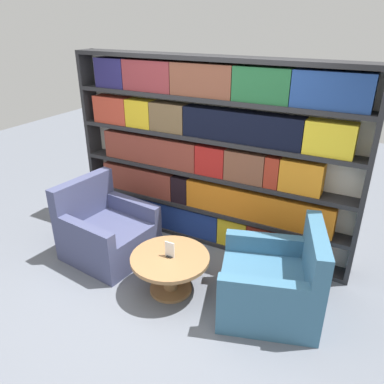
# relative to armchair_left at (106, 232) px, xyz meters

# --- Properties ---
(ground_plane) EXTENTS (14.00, 14.00, 0.00)m
(ground_plane) POSITION_rel_armchair_left_xyz_m (0.92, -0.48, -0.30)
(ground_plane) COLOR slate
(bookshelf) EXTENTS (3.58, 0.30, 2.29)m
(bookshelf) POSITION_rel_armchair_left_xyz_m (0.92, 0.91, 0.84)
(bookshelf) COLOR silver
(bookshelf) RESTS_ON ground_plane
(armchair_left) EXTENTS (1.02, 0.98, 0.93)m
(armchair_left) POSITION_rel_armchair_left_xyz_m (0.00, 0.00, 0.00)
(armchair_left) COLOR #42476B
(armchair_left) RESTS_ON ground_plane
(armchair_right) EXTENTS (1.15, 1.12, 0.93)m
(armchair_right) POSITION_rel_armchair_left_xyz_m (2.08, 0.01, 0.00)
(armchair_right) COLOR #386684
(armchair_right) RESTS_ON ground_plane
(coffee_table) EXTENTS (0.82, 0.82, 0.43)m
(coffee_table) POSITION_rel_armchair_left_xyz_m (1.04, -0.22, 0.00)
(coffee_table) COLOR olive
(coffee_table) RESTS_ON ground_plane
(table_sign) EXTENTS (0.11, 0.06, 0.17)m
(table_sign) POSITION_rel_armchair_left_xyz_m (1.04, -0.22, 0.20)
(table_sign) COLOR black
(table_sign) RESTS_ON coffee_table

